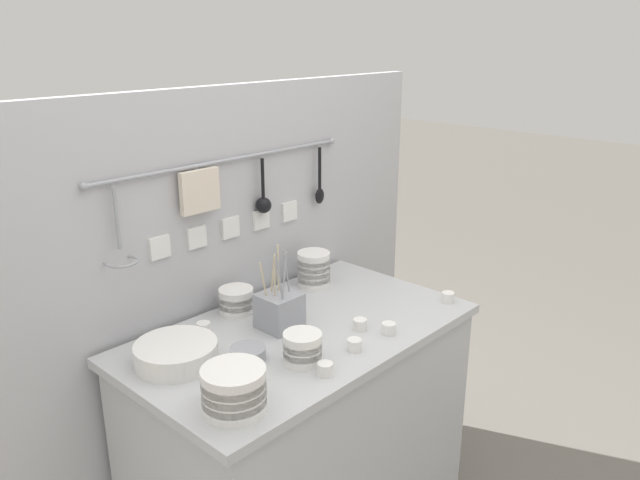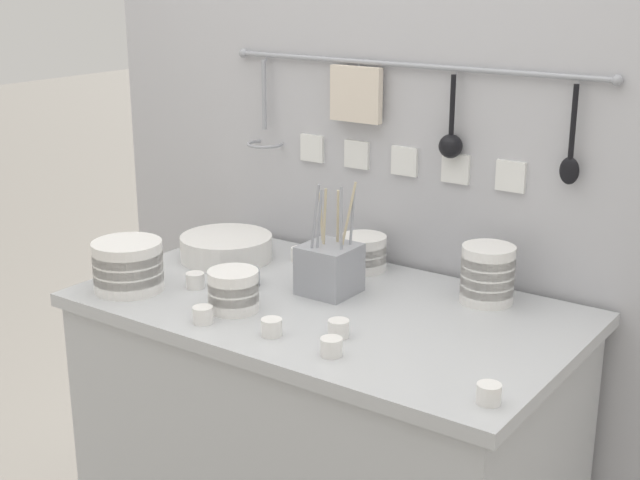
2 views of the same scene
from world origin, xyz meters
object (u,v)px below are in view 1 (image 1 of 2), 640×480
at_px(cutlery_caddy, 279,310).
at_px(cup_edge_far, 245,372).
at_px(bowl_stack_nested_right, 236,301).
at_px(cup_centre, 325,369).
at_px(bowl_stack_wide_centre, 314,269).
at_px(cup_back_right, 204,328).
at_px(cup_edge_near, 389,328).
at_px(bowl_stack_short_front, 303,348).
at_px(cup_beside_plates, 354,345).
at_px(cup_front_right, 448,297).
at_px(bowl_stack_tall_left, 234,390).
at_px(steel_mixing_bowl, 248,354).
at_px(plate_stack, 176,353).
at_px(cup_front_left, 360,324).

distance_m(cutlery_caddy, cup_edge_far, 0.32).
distance_m(bowl_stack_nested_right, cup_centre, 0.49).
height_order(bowl_stack_wide_centre, cup_back_right, bowl_stack_wide_centre).
height_order(cutlery_caddy, cup_edge_near, cutlery_caddy).
relative_size(cutlery_caddy, cup_edge_far, 6.07).
bearing_deg(bowl_stack_nested_right, bowl_stack_short_front, -102.06).
relative_size(bowl_stack_short_front, cup_back_right, 2.56).
xyz_separation_m(cup_centre, cup_beside_plates, (0.16, 0.03, 0.00)).
bearing_deg(cup_front_right, bowl_stack_wide_centre, 115.65).
xyz_separation_m(bowl_stack_tall_left, steel_mixing_bowl, (0.19, 0.17, -0.04)).
relative_size(bowl_stack_nested_right, cup_front_right, 2.63).
height_order(cutlery_caddy, cup_beside_plates, cutlery_caddy).
relative_size(bowl_stack_short_front, cup_edge_near, 2.56).
bearing_deg(plate_stack, cup_back_right, 29.50).
distance_m(bowl_stack_wide_centre, cup_back_right, 0.51).
height_order(plate_stack, cup_centre, plate_stack).
xyz_separation_m(bowl_stack_nested_right, cup_back_right, (-0.17, -0.04, -0.03)).
bearing_deg(cup_back_right, cup_centre, -80.23).
relative_size(bowl_stack_wide_centre, plate_stack, 0.55).
height_order(bowl_stack_tall_left, cup_edge_near, bowl_stack_tall_left).
bearing_deg(bowl_stack_nested_right, cup_back_right, -166.26).
height_order(steel_mixing_bowl, cup_front_left, steel_mixing_bowl).
distance_m(bowl_stack_tall_left, cup_edge_far, 0.16).
relative_size(cup_beside_plates, cup_front_left, 1.00).
distance_m(cup_edge_near, cup_edge_far, 0.49).
height_order(bowl_stack_wide_centre, cup_front_right, bowl_stack_wide_centre).
relative_size(bowl_stack_tall_left, cup_front_left, 3.71).
relative_size(cup_centre, cup_edge_far, 1.00).
bearing_deg(cup_edge_far, cutlery_caddy, 29.51).
relative_size(bowl_stack_tall_left, steel_mixing_bowl, 1.55).
bearing_deg(steel_mixing_bowl, bowl_stack_tall_left, -137.94).
height_order(cup_beside_plates, cup_back_right, same).
distance_m(bowl_stack_wide_centre, steel_mixing_bowl, 0.58).
relative_size(cup_centre, cup_back_right, 1.00).
relative_size(bowl_stack_wide_centre, cutlery_caddy, 0.49).
bearing_deg(cup_beside_plates, cup_centre, -169.02).
xyz_separation_m(plate_stack, cup_front_left, (0.52, -0.25, -0.01)).
xyz_separation_m(cutlery_caddy, cup_edge_near, (0.20, -0.28, -0.04)).
distance_m(bowl_stack_short_front, plate_stack, 0.36).
bearing_deg(bowl_stack_tall_left, bowl_stack_short_front, 8.58).
relative_size(bowl_stack_tall_left, cup_edge_far, 3.71).
relative_size(steel_mixing_bowl, cup_edge_near, 2.39).
height_order(cutlery_caddy, cup_edge_far, cutlery_caddy).
height_order(steel_mixing_bowl, cup_beside_plates, steel_mixing_bowl).
bearing_deg(cutlery_caddy, steel_mixing_bowl, -157.64).
height_order(bowl_stack_tall_left, cup_edge_far, bowl_stack_tall_left).
relative_size(cup_edge_near, cup_back_right, 1.00).
bearing_deg(cup_back_right, bowl_stack_nested_right, 13.74).
distance_m(cup_beside_plates, cup_front_right, 0.49).
distance_m(bowl_stack_tall_left, cup_front_left, 0.56).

